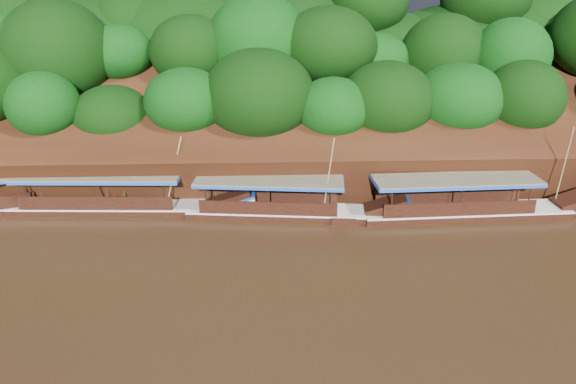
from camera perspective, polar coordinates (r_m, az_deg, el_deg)
name	(u,v)px	position (r m, az deg, el deg)	size (l,w,h in m)	color
ground	(331,270)	(31.90, 4.39, -7.89)	(160.00, 160.00, 0.00)	black
riverbank	(304,130)	(52.27, 1.66, 6.28)	(120.00, 30.06, 19.40)	black
boat_0	(478,207)	(40.48, 18.77, -1.45)	(16.94, 3.29, 7.09)	black
boat_1	(292,208)	(38.27, 0.43, -1.62)	(15.24, 3.84, 6.38)	black
boat_2	(127,202)	(40.69, -16.06, -1.02)	(17.21, 3.29, 5.83)	black
reeds	(272,194)	(39.87, -1.61, -0.18)	(49.65, 2.37, 2.17)	#265E17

